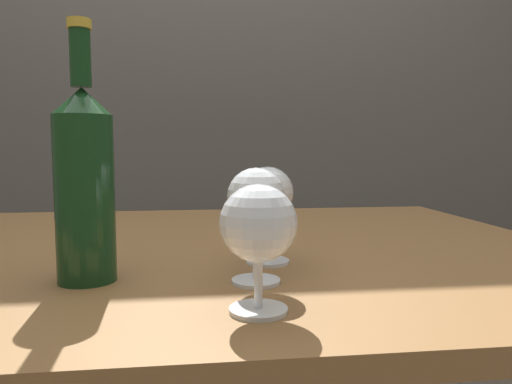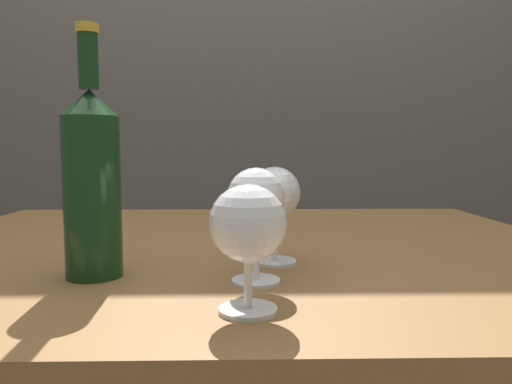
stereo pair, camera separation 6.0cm
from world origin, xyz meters
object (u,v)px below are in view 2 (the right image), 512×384
at_px(wine_glass_white, 248,226).
at_px(wine_glass_port, 256,201).
at_px(wine_bottle, 92,179).
at_px(wine_glass_chardonnay, 275,194).

bearing_deg(wine_glass_white, wine_glass_port, 84.29).
bearing_deg(wine_glass_port, wine_bottle, 170.73).
xyz_separation_m(wine_glass_port, wine_bottle, (-0.22, 0.04, 0.03)).
bearing_deg(wine_bottle, wine_glass_white, -34.86).
relative_size(wine_glass_white, wine_bottle, 0.41).
relative_size(wine_glass_chardonnay, wine_bottle, 0.44).
distance_m(wine_glass_chardonnay, wine_bottle, 0.26).
bearing_deg(wine_glass_chardonnay, wine_glass_port, -106.38).
bearing_deg(wine_glass_white, wine_bottle, 145.14).
xyz_separation_m(wine_glass_white, wine_bottle, (-0.21, 0.14, 0.04)).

